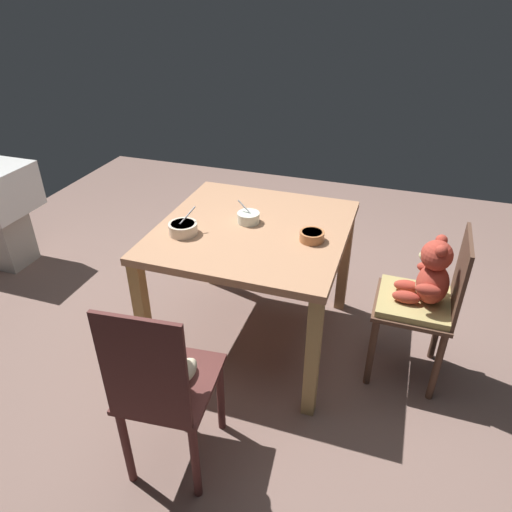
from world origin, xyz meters
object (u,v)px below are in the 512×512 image
object	(u,v)px
teddy_chair_near_right	(426,290)
porridge_bowl_cream_near_left	(183,228)
dining_table	(253,244)
porridge_bowl_terracotta_near_right	(312,236)
porridge_bowl_white_center	(248,217)
teddy_chair_near_front	(163,374)

from	to	relation	value
teddy_chair_near_right	porridge_bowl_cream_near_left	xyz separation A→B (m)	(-1.23, -0.17, 0.23)
teddy_chair_near_right	porridge_bowl_cream_near_left	size ratio (longest dim) A/B	5.84
dining_table	porridge_bowl_terracotta_near_right	world-z (taller)	porridge_bowl_terracotta_near_right
porridge_bowl_white_center	teddy_chair_near_right	bearing A→B (deg)	-3.42
teddy_chair_near_front	porridge_bowl_terracotta_near_right	bearing A→B (deg)	-28.67
porridge_bowl_white_center	porridge_bowl_terracotta_near_right	size ratio (longest dim) A/B	1.03
porridge_bowl_terracotta_near_right	porridge_bowl_cream_near_left	bearing A→B (deg)	-167.90
teddy_chair_near_front	teddy_chair_near_right	distance (m)	1.34
teddy_chair_near_right	porridge_bowl_terracotta_near_right	distance (m)	0.63
teddy_chair_near_right	porridge_bowl_white_center	size ratio (longest dim) A/B	6.80
porridge_bowl_white_center	porridge_bowl_cream_near_left	xyz separation A→B (m)	(-0.28, -0.23, 0.00)
teddy_chair_near_front	porridge_bowl_white_center	world-z (taller)	teddy_chair_near_front
porridge_bowl_white_center	porridge_bowl_terracotta_near_right	xyz separation A→B (m)	(0.37, -0.09, -0.00)
dining_table	porridge_bowl_cream_near_left	bearing A→B (deg)	-149.81
teddy_chair_near_right	porridge_bowl_white_center	xyz separation A→B (m)	(-0.96, 0.06, 0.23)
dining_table	porridge_bowl_terracotta_near_right	size ratio (longest dim) A/B	8.11
porridge_bowl_white_center	teddy_chair_near_front	bearing A→B (deg)	-90.86
teddy_chair_near_right	porridge_bowl_terracotta_near_right	size ratio (longest dim) A/B	7.00
dining_table	teddy_chair_near_front	distance (m)	0.95
porridge_bowl_white_center	porridge_bowl_terracotta_near_right	bearing A→B (deg)	-13.85
dining_table	teddy_chair_near_right	distance (m)	0.92
dining_table	porridge_bowl_cream_near_left	distance (m)	0.39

